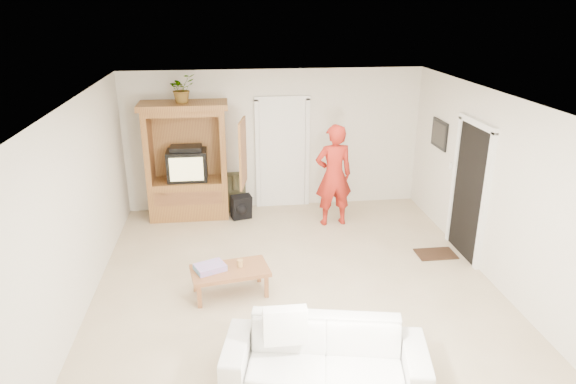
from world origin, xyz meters
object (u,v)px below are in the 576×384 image
Objects in this scene: man at (334,175)px; sofa at (325,355)px; coffee_table at (230,272)px; armoire at (189,169)px.

man reaches higher than sofa.
coffee_table is at bearing 44.49° from man.
coffee_table is at bearing 129.09° from sofa.
coffee_table is (-0.94, 1.81, 0.03)m from sofa.
armoire is 4.95m from sofa.
armoire is 1.16× the size of man.
man is 1.64× the size of coffee_table.
sofa is (1.61, -4.64, -0.60)m from armoire.
man is (2.51, -0.68, -0.01)m from armoire.
armoire is 1.91× the size of coffee_table.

